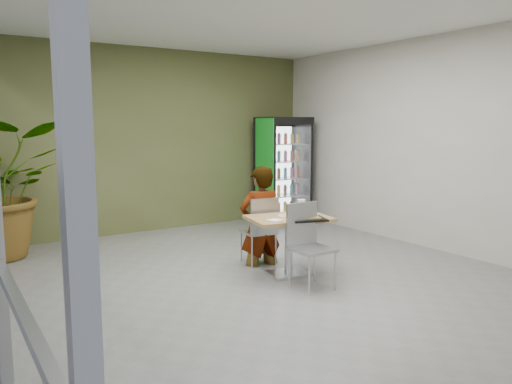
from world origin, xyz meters
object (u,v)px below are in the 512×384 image
at_px(chair_near, 307,238).
at_px(beverage_fridge, 284,170).
at_px(soda_cup, 302,207).
at_px(cafeteria_tray, 308,219).
at_px(dining_table, 289,234).
at_px(chair_far, 261,226).
at_px(seated_woman, 260,226).

distance_m(chair_near, beverage_fridge, 3.97).
xyz_separation_m(soda_cup, cafeteria_tray, (-0.19, -0.37, -0.08)).
bearing_deg(chair_near, dining_table, 81.19).
distance_m(dining_table, cafeteria_tray, 0.38).
xyz_separation_m(chair_far, beverage_fridge, (2.04, 2.31, 0.47)).
relative_size(seated_woman, soda_cup, 8.76).
bearing_deg(beverage_fridge, chair_far, -127.06).
xyz_separation_m(chair_far, chair_near, (-0.05, -1.03, 0.04)).
distance_m(chair_far, seated_woman, 0.05).
relative_size(dining_table, chair_near, 1.11).
xyz_separation_m(dining_table, seated_woman, (-0.02, 0.62, -0.02)).
bearing_deg(dining_table, cafeteria_tray, -79.03).
height_order(chair_far, soda_cup, soda_cup).
height_order(seated_woman, soda_cup, seated_woman).
bearing_deg(cafeteria_tray, chair_far, 95.64).
xyz_separation_m(chair_far, soda_cup, (0.28, -0.51, 0.30)).
xyz_separation_m(chair_near, soda_cup, (0.32, 0.52, 0.26)).
bearing_deg(dining_table, seated_woman, 91.50).
bearing_deg(beverage_fridge, chair_near, -117.59).
distance_m(dining_table, chair_far, 0.58).
height_order(dining_table, chair_far, chair_far).
bearing_deg(chair_far, soda_cup, 125.58).
relative_size(chair_far, soda_cup, 4.93).
xyz_separation_m(dining_table, chair_far, (-0.03, 0.58, 0.01)).
bearing_deg(dining_table, soda_cup, 14.83).
distance_m(chair_near, soda_cup, 0.67).
bearing_deg(soda_cup, cafeteria_tray, -117.43).
distance_m(chair_far, chair_near, 1.04).
relative_size(chair_near, soda_cup, 5.25).
bearing_deg(chair_far, chair_near, 94.50).
relative_size(dining_table, seated_woman, 0.67).
bearing_deg(beverage_fridge, seated_woman, -127.47).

